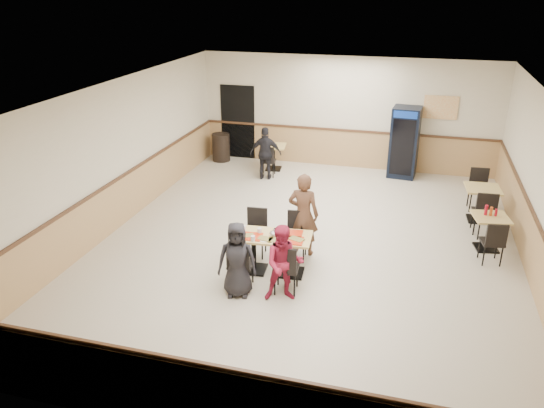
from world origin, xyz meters
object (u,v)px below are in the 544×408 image
(lone_diner, at_px, (266,153))
(back_table, at_px, (274,153))
(diner_woman_left, at_px, (237,260))
(diner_man_opposite, at_px, (303,214))
(trash_bin, at_px, (221,147))
(side_table_near, at_px, (489,227))
(pepsi_cooler, at_px, (404,142))
(main_table, at_px, (272,248))
(side_table_far, at_px, (481,199))
(diner_woman_right, at_px, (284,264))

(lone_diner, height_order, back_table, lone_diner)
(diner_woman_left, xyz_separation_m, diner_man_opposite, (0.72, 1.70, 0.15))
(diner_man_opposite, height_order, trash_bin, diner_man_opposite)
(side_table_near, bearing_deg, pepsi_cooler, 114.99)
(pepsi_cooler, distance_m, trash_bin, 5.10)
(side_table_near, bearing_deg, main_table, -152.55)
(back_table, height_order, pepsi_cooler, pepsi_cooler)
(back_table, relative_size, pepsi_cooler, 0.39)
(main_table, relative_size, diner_man_opposite, 0.87)
(lone_diner, distance_m, side_table_far, 5.33)
(main_table, relative_size, lone_diner, 1.02)
(lone_diner, relative_size, side_table_far, 1.82)
(main_table, bearing_deg, trash_bin, 113.44)
(diner_woman_left, bearing_deg, pepsi_cooler, 57.37)
(diner_woman_left, height_order, side_table_far, diner_woman_left)
(diner_woman_left, bearing_deg, diner_man_opposite, 53.76)
(diner_woman_left, distance_m, side_table_near, 4.98)
(diner_man_opposite, height_order, lone_diner, diner_man_opposite)
(diner_man_opposite, xyz_separation_m, side_table_near, (3.39, 1.10, -0.34))
(diner_woman_right, xyz_separation_m, pepsi_cooler, (1.56, 6.56, 0.27))
(diner_woman_right, bearing_deg, main_table, 100.70)
(lone_diner, bearing_deg, pepsi_cooler, -171.10)
(back_table, distance_m, pepsi_cooler, 3.47)
(diner_woman_right, relative_size, diner_man_opposite, 0.82)
(main_table, bearing_deg, back_table, 100.08)
(trash_bin, bearing_deg, side_table_far, -19.61)
(diner_woman_right, bearing_deg, diner_woman_left, 168.32)
(diner_woman_left, relative_size, side_table_near, 1.73)
(side_table_near, distance_m, side_table_far, 1.36)
(diner_woman_right, bearing_deg, side_table_near, 22.57)
(main_table, distance_m, lone_diner, 4.84)
(diner_woman_left, distance_m, pepsi_cooler, 7.03)
(main_table, height_order, side_table_far, side_table_far)
(main_table, height_order, diner_woman_right, diner_woman_right)
(diner_man_opposite, height_order, side_table_near, diner_man_opposite)
(diner_woman_left, xyz_separation_m, side_table_near, (4.11, 2.80, -0.19))
(diner_woman_left, relative_size, trash_bin, 1.63)
(diner_woman_right, relative_size, side_table_near, 1.75)
(diner_man_opposite, bearing_deg, side_table_far, -141.62)
(diner_man_opposite, xyz_separation_m, back_table, (-1.81, 4.54, -0.34))
(back_table, xyz_separation_m, trash_bin, (-1.65, 0.35, -0.06))
(diner_man_opposite, xyz_separation_m, lone_diner, (-1.81, 3.76, -0.11))
(diner_woman_right, bearing_deg, diner_man_opposite, 74.95)
(back_table, xyz_separation_m, pepsi_cooler, (3.41, 0.39, 0.46))
(side_table_far, relative_size, pepsi_cooler, 0.41)
(pepsi_cooler, bearing_deg, side_table_near, -59.88)
(diner_woman_right, height_order, side_table_far, diner_woman_right)
(diner_woman_right, distance_m, side_table_far, 5.26)
(main_table, bearing_deg, side_table_near, 22.48)
(main_table, height_order, trash_bin, trash_bin)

